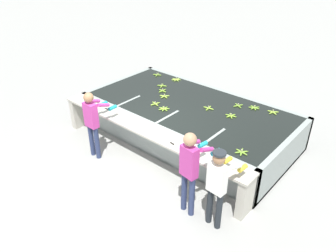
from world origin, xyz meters
The scene contains 21 objects.
ground_plane centered at (0.00, 0.00, 0.00)m, with size 80.00×80.00×0.00m, color #999993.
wash_tank centered at (0.00, 1.79, 0.43)m, with size 5.25×2.69×0.88m.
work_ledge centered at (0.00, 0.23, 0.64)m, with size 5.25×0.45×0.88m.
worker_0 centered at (-1.06, -0.36, 0.98)m, with size 0.41×0.71×1.64m.
worker_1 centered at (1.69, -0.38, 1.04)m, with size 0.47×0.74×1.73m.
worker_2 centered at (2.24, -0.33, 0.95)m, with size 0.44×0.72×1.58m.
banana_bunch_floating_0 centered at (-0.65, 1.26, 0.89)m, with size 0.28×0.28×0.08m.
banana_bunch_floating_1 centered at (-1.05, 1.97, 0.89)m, with size 0.28×0.28×0.08m.
banana_bunch_floating_2 centered at (-1.28, 2.83, 0.89)m, with size 0.28×0.28×0.08m.
banana_bunch_floating_3 centered at (-1.29, 2.22, 0.89)m, with size 0.27×0.27×0.08m.
banana_bunch_floating_4 centered at (1.33, 2.69, 0.89)m, with size 0.28×0.28×0.08m.
banana_bunch_floating_5 centered at (-0.78, 1.74, 0.89)m, with size 0.28×0.26×0.08m.
banana_bunch_floating_6 centered at (0.49, 1.93, 0.89)m, with size 0.28×0.28×0.08m.
banana_bunch_floating_7 centered at (-0.31, 1.20, 0.89)m, with size 0.28×0.27×0.08m.
banana_bunch_floating_8 centered at (0.97, 2.52, 0.89)m, with size 0.26×0.26×0.08m.
banana_bunch_floating_9 centered at (2.05, 0.80, 0.89)m, with size 0.28×0.27×0.08m.
banana_bunch_floating_10 centered at (-1.96, 2.75, 0.89)m, with size 0.27×0.27×0.08m.
banana_bunch_floating_11 centered at (1.11, 1.95, 0.89)m, with size 0.28×0.28×0.08m.
banana_bunch_floating_12 centered at (1.78, 2.77, 0.89)m, with size 0.27×0.28×0.08m.
knife_0 centered at (0.90, 0.14, 0.88)m, with size 0.35×0.08×0.02m.
knife_1 centered at (-1.30, 0.30, 0.88)m, with size 0.35×0.10×0.02m.
Camera 1 is at (4.40, -4.10, 4.52)m, focal length 35.00 mm.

